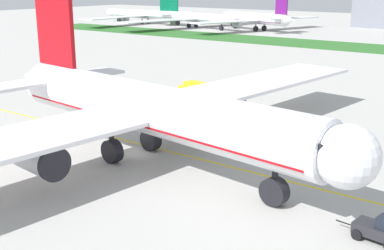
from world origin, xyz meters
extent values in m
plane|color=#ADAAA5|center=(0.00, 0.00, 0.00)|extent=(600.00, 600.00, 0.00)
cube|color=yellow|center=(0.00, 2.79, 0.00)|extent=(280.00, 0.36, 0.01)
cylinder|color=white|center=(3.71, -1.56, 6.55)|extent=(45.15, 10.79, 5.82)
cube|color=#B20C14|center=(3.71, -1.56, 5.53)|extent=(43.32, 10.12, 0.70)
sphere|color=white|center=(27.55, -4.24, 6.55)|extent=(5.53, 5.53, 5.53)
cone|color=white|center=(-21.15, 1.23, 6.99)|extent=(6.92, 5.63, 4.95)
cube|color=#B20C14|center=(-14.98, 0.54, 14.12)|extent=(8.08, 1.48, 9.32)
cube|color=white|center=(-15.22, 6.42, 7.43)|extent=(5.94, 9.81, 0.41)
cube|color=white|center=(-16.52, -5.15, 7.43)|extent=(5.94, 9.81, 0.41)
cube|color=white|center=(4.06, 21.61, 5.82)|extent=(14.29, 41.15, 0.47)
cylinder|color=#B7BABF|center=(4.38, 12.44, 4.06)|extent=(5.86, 3.80, 3.20)
cylinder|color=black|center=(7.13, 12.14, 4.06)|extent=(0.85, 3.40, 3.36)
cylinder|color=#B7BABF|center=(1.26, -15.37, 4.06)|extent=(5.86, 3.80, 3.20)
cylinder|color=black|center=(4.01, -15.68, 4.06)|extent=(0.85, 3.40, 3.36)
cylinder|color=black|center=(20.62, -3.46, 2.51)|extent=(0.61, 0.61, 2.26)
cylinder|color=black|center=(20.62, -3.46, 1.38)|extent=(2.89, 1.55, 2.77)
cylinder|color=black|center=(0.49, 1.87, 2.51)|extent=(0.61, 0.61, 2.26)
cylinder|color=black|center=(0.49, 1.87, 1.38)|extent=(2.89, 1.55, 2.77)
cylinder|color=black|center=(-0.19, -4.20, 2.51)|extent=(0.61, 0.61, 2.26)
cylinder|color=black|center=(-0.19, -4.20, 1.38)|extent=(2.89, 1.55, 2.77)
cube|color=black|center=(26.69, -4.14, 7.28)|extent=(2.51, 4.57, 1.05)
sphere|color=black|center=(-12.88, 3.17, 7.08)|extent=(0.41, 0.41, 0.41)
sphere|color=black|center=(-8.05, 2.63, 7.08)|extent=(0.41, 0.41, 0.41)
sphere|color=black|center=(-3.22, 2.09, 7.08)|extent=(0.41, 0.41, 0.41)
sphere|color=black|center=(1.61, 1.54, 7.08)|extent=(0.41, 0.41, 0.41)
sphere|color=black|center=(6.45, 1.00, 7.08)|extent=(0.41, 0.41, 0.41)
sphere|color=black|center=(11.28, 0.46, 7.08)|extent=(0.41, 0.41, 0.41)
sphere|color=black|center=(16.11, -0.08, 7.08)|extent=(0.41, 0.41, 0.41)
sphere|color=black|center=(20.94, -0.63, 7.08)|extent=(0.41, 0.41, 0.41)
cube|color=#26262B|center=(30.73, -4.60, 0.91)|extent=(4.07, 2.38, 0.93)
cylinder|color=black|center=(27.92, -4.28, 0.60)|extent=(1.80, 0.32, 0.12)
cylinder|color=black|center=(29.28, -5.42, 0.45)|extent=(0.93, 0.45, 0.90)
cylinder|color=black|center=(29.50, -3.48, 0.45)|extent=(0.93, 0.45, 0.90)
cylinder|color=black|center=(4.64, 6.92, 0.42)|extent=(0.12, 0.12, 0.84)
cylinder|color=#BFE519|center=(4.68, 7.07, 1.11)|extent=(0.10, 0.10, 0.53)
cylinder|color=black|center=(4.60, 6.73, 0.42)|extent=(0.12, 0.12, 0.84)
cylinder|color=#BFE519|center=(4.56, 6.59, 1.11)|extent=(0.10, 0.10, 0.53)
cube|color=#BFE519|center=(4.62, 6.83, 1.14)|extent=(0.34, 0.49, 0.59)
sphere|color=#8C6647|center=(4.62, 6.83, 1.56)|extent=(0.23, 0.23, 0.23)
cylinder|color=black|center=(-10.72, -11.78, 0.41)|extent=(0.12, 0.12, 0.83)
cylinder|color=#BFE519|center=(-10.75, -11.92, 1.09)|extent=(0.10, 0.10, 0.53)
cylinder|color=black|center=(-10.67, -11.59, 0.41)|extent=(0.12, 0.12, 0.83)
cylinder|color=#BFE519|center=(-10.64, -11.45, 1.09)|extent=(0.10, 0.10, 0.53)
cube|color=#BFE519|center=(-10.70, -11.68, 1.12)|extent=(0.33, 0.48, 0.59)
sphere|color=#8C6647|center=(-10.70, -11.68, 1.54)|extent=(0.22, 0.22, 0.22)
cube|color=yellow|center=(-11.50, 28.24, 1.81)|extent=(5.01, 3.15, 2.71)
cube|color=yellow|center=(-14.44, 28.75, 1.29)|extent=(2.18, 2.57, 1.68)
cube|color=#263347|center=(-15.27, 28.90, 1.63)|extent=(0.42, 1.99, 0.74)
cylinder|color=black|center=(-14.64, 27.58, 0.45)|extent=(0.94, 0.45, 0.90)
cylinder|color=black|center=(-14.23, 29.93, 0.45)|extent=(0.94, 0.45, 0.90)
cylinder|color=black|center=(-10.55, 26.87, 0.45)|extent=(0.94, 0.45, 0.90)
cylinder|color=black|center=(-10.14, 29.22, 0.45)|extent=(0.94, 0.45, 0.90)
cylinder|color=white|center=(-135.99, 150.42, 4.69)|extent=(40.43, 4.21, 4.17)
cube|color=#055938|center=(-135.99, 150.42, 3.96)|extent=(38.82, 3.88, 0.50)
sphere|color=white|center=(-157.35, 150.44, 4.69)|extent=(3.96, 3.96, 3.96)
cone|color=white|center=(-113.90, 150.40, 5.00)|extent=(4.59, 3.55, 3.55)
cube|color=#055938|center=(-119.01, 150.40, 10.11)|extent=(7.28, 0.42, 6.67)
cube|color=white|center=(-118.21, 146.23, 5.32)|extent=(4.45, 6.68, 0.29)
cube|color=white|center=(-118.20, 154.57, 5.32)|extent=(4.45, 6.68, 0.29)
cube|color=white|center=(-133.99, 130.14, 4.17)|extent=(8.93, 36.40, 0.33)
cube|color=white|center=(-133.95, 170.70, 4.17)|extent=(8.93, 36.40, 0.33)
cylinder|color=#B7BABF|center=(-135.20, 138.33, 2.91)|extent=(3.96, 2.30, 2.29)
cylinder|color=black|center=(-137.18, 138.33, 2.91)|extent=(0.35, 2.41, 2.41)
cylinder|color=#B7BABF|center=(-135.17, 162.51, 2.91)|extent=(3.96, 2.30, 2.29)
cylinder|color=black|center=(-137.15, 162.51, 2.91)|extent=(0.35, 2.41, 2.41)
cylinder|color=black|center=(-151.35, 150.43, 1.80)|extent=(0.44, 0.44, 1.62)
cylinder|color=black|center=(-151.35, 150.43, 0.99)|extent=(1.98, 0.89, 1.98)
cylinder|color=black|center=(-132.76, 148.23, 1.80)|extent=(0.44, 0.44, 1.62)
cylinder|color=black|center=(-132.76, 148.23, 0.99)|extent=(1.98, 0.89, 1.98)
cylinder|color=black|center=(-132.76, 152.61, 1.80)|extent=(0.44, 0.44, 1.62)
cylinder|color=black|center=(-132.76, 152.61, 0.99)|extent=(1.98, 0.89, 1.98)
cylinder|color=white|center=(-97.04, 145.98, 4.76)|extent=(41.58, 13.12, 4.23)
cube|color=#055938|center=(-97.04, 145.98, 4.02)|extent=(39.88, 12.43, 0.51)
sphere|color=white|center=(-75.57, 141.23, 4.76)|extent=(4.02, 4.02, 4.02)
cone|color=white|center=(-119.23, 150.88, 5.07)|extent=(5.32, 4.51, 3.59)
cube|color=#055938|center=(-114.12, 149.75, 10.25)|extent=(7.41, 2.03, 6.76)
cube|color=white|center=(-114.02, 154.06, 5.39)|extent=(5.93, 7.59, 0.30)
cube|color=white|center=(-115.84, 145.81, 5.39)|extent=(5.93, 7.59, 0.30)
cube|color=white|center=(-94.57, 166.79, 4.23)|extent=(17.04, 38.58, 0.34)
cube|color=white|center=(-103.57, 126.06, 4.23)|extent=(17.04, 38.58, 0.34)
cylinder|color=#B7BABF|center=(-95.17, 158.29, 2.95)|extent=(4.42, 3.14, 2.33)
cylinder|color=black|center=(-93.21, 157.85, 2.95)|extent=(0.87, 2.46, 2.44)
cylinder|color=#B7BABF|center=(-100.53, 134.03, 2.95)|extent=(4.42, 3.14, 2.33)
cylinder|color=black|center=(-98.57, 133.60, 2.95)|extent=(0.87, 2.46, 2.44)
cylinder|color=black|center=(-81.58, 142.56, 1.82)|extent=(0.44, 0.44, 1.64)
cylinder|color=black|center=(-81.58, 142.56, 1.00)|extent=(2.16, 1.32, 2.01)
cylinder|color=black|center=(-99.81, 148.87, 1.82)|extent=(0.44, 0.44, 1.64)
cylinder|color=black|center=(-99.81, 148.87, 1.00)|extent=(2.16, 1.32, 2.01)
cylinder|color=black|center=(-100.77, 144.53, 1.82)|extent=(0.44, 0.44, 1.64)
cylinder|color=black|center=(-100.77, 144.53, 1.00)|extent=(2.16, 1.32, 2.01)
cylinder|color=white|center=(-69.34, 150.83, 5.29)|extent=(35.28, 15.09, 4.71)
cube|color=#661472|center=(-69.34, 150.83, 4.47)|extent=(33.81, 14.31, 0.56)
sphere|color=white|center=(-87.51, 156.52, 5.29)|extent=(4.47, 4.47, 4.47)
cone|color=white|center=(-50.39, 144.90, 5.65)|extent=(6.13, 5.36, 4.00)
cube|color=#661472|center=(-55.12, 146.38, 11.41)|extent=(6.24, 2.36, 7.53)
cube|color=white|center=(-55.84, 141.68, 6.00)|extent=(5.97, 8.35, 0.33)
cube|color=white|center=(-53.03, 150.66, 6.00)|extent=(5.97, 8.35, 0.33)
cube|color=white|center=(-73.12, 132.81, 4.71)|extent=(16.99, 32.81, 0.38)
cube|color=white|center=(-62.18, 167.79, 4.71)|extent=(16.99, 32.81, 0.38)
cylinder|color=#B7BABF|center=(-71.99, 139.99, 3.28)|extent=(5.04, 3.81, 2.59)
cylinder|color=black|center=(-74.12, 140.66, 3.28)|extent=(1.18, 2.71, 2.72)
cylinder|color=#B7BABF|center=(-65.34, 161.25, 3.28)|extent=(5.04, 3.81, 2.59)
cylinder|color=black|center=(-67.47, 161.91, 3.28)|extent=(1.18, 2.71, 2.72)
cylinder|color=black|center=(-82.21, 154.86, 2.03)|extent=(0.49, 0.49, 1.82)
cylinder|color=black|center=(-82.21, 154.86, 1.12)|extent=(2.43, 1.63, 2.24)
cylinder|color=black|center=(-67.37, 147.62, 2.03)|extent=(0.49, 0.49, 1.82)
cylinder|color=black|center=(-67.37, 147.62, 1.12)|extent=(2.43, 1.63, 2.24)
cylinder|color=black|center=(-65.89, 152.34, 2.03)|extent=(0.49, 0.49, 1.82)
cylinder|color=black|center=(-65.89, 152.34, 1.12)|extent=(2.43, 1.63, 2.24)
camera|label=1|loc=(40.69, -43.58, 20.50)|focal=47.23mm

